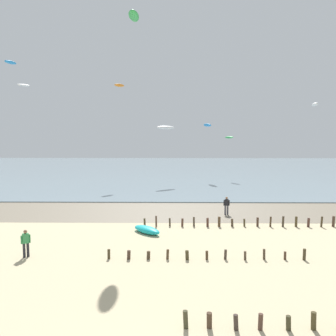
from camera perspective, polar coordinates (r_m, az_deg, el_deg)
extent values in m
cube|color=#7A6D59|center=(33.87, -1.47, -7.21)|extent=(120.00, 8.64, 0.01)
cube|color=gray|center=(72.72, -0.27, -0.29)|extent=(160.00, 70.00, 0.10)
cylinder|color=#403C29|center=(14.63, 2.92, -23.71)|extent=(0.22, 0.19, 0.72)
cylinder|color=#473527|center=(14.74, 6.84, -23.70)|extent=(0.22, 0.22, 0.62)
cylinder|color=#3E322C|center=(14.79, 11.15, -23.72)|extent=(0.21, 0.21, 0.61)
cylinder|color=#4D372C|center=(14.98, 15.03, -23.32)|extent=(0.20, 0.20, 0.64)
cylinder|color=#3C3925|center=(15.25, 19.27, -23.02)|extent=(0.21, 0.20, 0.58)
cylinder|color=#453D24|center=(15.59, 22.91, -22.23)|extent=(0.21, 0.22, 0.70)
cylinder|color=#453B25|center=(21.80, -9.74, -13.83)|extent=(0.17, 0.19, 0.59)
cylinder|color=#433227|center=(21.57, -6.49, -14.06)|extent=(0.23, 0.22, 0.55)
cylinder|color=#433525|center=(21.51, -3.25, -14.17)|extent=(0.23, 0.22, 0.49)
cylinder|color=#4A3926|center=(21.44, -0.06, -14.06)|extent=(0.19, 0.17, 0.60)
cylinder|color=#433B23|center=(21.38, 3.17, -14.18)|extent=(0.23, 0.21, 0.57)
cylinder|color=#443322|center=(21.53, 6.43, -14.12)|extent=(0.17, 0.18, 0.53)
cylinder|color=#3E3329|center=(21.68, 9.47, -13.91)|extent=(0.18, 0.18, 0.61)
cylinder|color=#473A2C|center=(21.80, 12.62, -13.95)|extent=(0.16, 0.17, 0.55)
cylinder|color=#423628|center=(22.17, 15.59, -13.56)|extent=(0.16, 0.16, 0.63)
cylinder|color=#463325|center=(22.53, 18.77, -13.53)|extent=(0.15, 0.17, 0.49)
cylinder|color=#413824|center=(22.82, 21.59, -13.13)|extent=(0.20, 0.21, 0.69)
cylinder|color=#443C28|center=(28.70, -3.88, -8.92)|extent=(0.19, 0.16, 0.65)
cylinder|color=#4A3529|center=(28.54, -1.97, -8.76)|extent=(0.15, 0.14, 0.87)
cylinder|color=#3E3326|center=(28.59, 0.30, -8.94)|extent=(0.16, 0.15, 0.67)
cylinder|color=#4C3329|center=(28.54, 2.39, -8.98)|extent=(0.20, 0.19, 0.67)
cylinder|color=#40362B|center=(28.63, 4.30, -8.83)|extent=(0.17, 0.17, 0.78)
cylinder|color=#4B3027|center=(28.64, 6.55, -8.90)|extent=(0.21, 0.22, 0.73)
cylinder|color=#493724|center=(28.77, 8.45, -8.76)|extent=(0.22, 0.25, 0.82)
cylinder|color=#493B2C|center=(28.96, 10.55, -8.87)|extent=(0.22, 0.21, 0.65)
cylinder|color=#443B25|center=(29.21, 12.49, -8.80)|extent=(0.17, 0.16, 0.63)
cylinder|color=#433025|center=(29.45, 14.57, -8.62)|extent=(0.19, 0.20, 0.74)
cylinder|color=#453525|center=(29.61, 16.58, -8.50)|extent=(0.19, 0.19, 0.84)
cylinder|color=#41362A|center=(29.90, 18.47, -8.39)|extent=(0.20, 0.19, 0.88)
cylinder|color=#463B24|center=(30.28, 20.40, -8.31)|extent=(0.21, 0.22, 0.85)
cylinder|color=#4B3129|center=(30.58, 22.18, -8.34)|extent=(0.24, 0.23, 0.74)
cylinder|color=#433724|center=(30.93, 24.04, -8.12)|extent=(0.19, 0.18, 0.88)
cylinder|color=#483429|center=(31.47, 25.66, -7.96)|extent=(0.25, 0.24, 0.88)
cylinder|color=#4C4C56|center=(32.97, 9.82, -6.87)|extent=(0.16, 0.16, 0.88)
cylinder|color=#4C4C56|center=(32.95, 9.43, -6.87)|extent=(0.16, 0.16, 0.88)
cube|color=black|center=(32.81, 9.65, -5.61)|extent=(0.37, 0.23, 0.60)
sphere|color=#9E7051|center=(32.73, 9.66, -4.88)|extent=(0.22, 0.22, 0.22)
cylinder|color=black|center=(32.85, 10.06, -5.69)|extent=(0.09, 0.09, 0.52)
cylinder|color=black|center=(32.79, 9.23, -5.69)|extent=(0.09, 0.09, 0.52)
cylinder|color=#232328|center=(23.37, -22.66, -12.45)|extent=(0.16, 0.16, 0.88)
cylinder|color=#232328|center=(23.41, -22.12, -12.41)|extent=(0.16, 0.16, 0.88)
cube|color=#338C4C|center=(23.18, -22.46, -10.69)|extent=(0.42, 0.38, 0.60)
sphere|color=brown|center=(23.06, -22.50, -9.69)|extent=(0.22, 0.22, 0.22)
cylinder|color=#338C4C|center=(23.15, -23.05, -10.86)|extent=(0.09, 0.09, 0.52)
cylinder|color=#338C4C|center=(23.23, -21.86, -10.76)|extent=(0.09, 0.09, 0.52)
ellipsoid|color=#19B2B7|center=(26.71, -3.51, -10.15)|extent=(2.56, 2.58, 0.53)
ellipsoid|color=orange|center=(54.36, -8.04, 13.37)|extent=(1.75, 1.97, 0.56)
ellipsoid|color=white|center=(53.53, -22.77, 12.51)|extent=(1.77, 1.86, 0.48)
ellipsoid|color=white|center=(52.22, -0.38, 6.72)|extent=(3.19, 2.77, 0.69)
ellipsoid|color=#2384D1|center=(48.28, -24.57, 15.59)|extent=(1.13, 2.14, 0.46)
ellipsoid|color=#2384D1|center=(57.06, 6.52, 7.05)|extent=(1.66, 2.79, 0.69)
ellipsoid|color=white|center=(50.55, 23.11, 9.66)|extent=(1.72, 2.83, 0.64)
ellipsoid|color=green|center=(57.84, 10.07, 5.01)|extent=(1.63, 2.30, 0.45)
ellipsoid|color=green|center=(31.29, -5.67, 23.72)|extent=(1.03, 2.72, 0.55)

